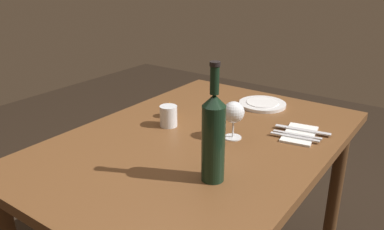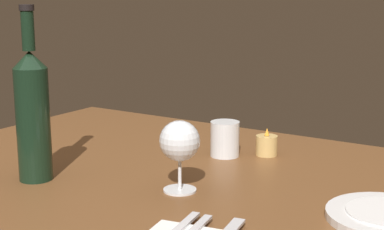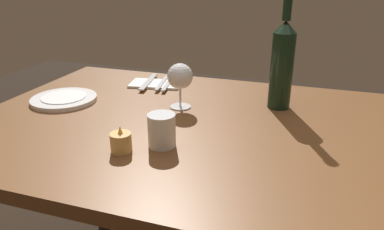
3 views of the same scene
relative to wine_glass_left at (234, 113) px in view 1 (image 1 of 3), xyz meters
The scene contains 10 objects.
dining_table 0.23m from the wine_glass_left, 127.27° to the left, with size 1.30×0.90×0.74m.
wine_glass_left is the anchor object (origin of this frame).
wine_bottle 0.32m from the wine_glass_left, 161.14° to the right, with size 0.07×0.07×0.36m.
water_tumbler 0.28m from the wine_glass_left, 100.25° to the left, with size 0.07×0.07×0.08m.
votive_candle 0.34m from the wine_glass_left, 84.18° to the left, with size 0.05×0.05×0.07m.
dinner_plate 0.40m from the wine_glass_left, ahead, with size 0.21×0.21×0.02m.
folded_napkin 0.27m from the wine_glass_left, 48.82° to the right, with size 0.21×0.14×0.01m.
fork_inner 0.26m from the wine_glass_left, 53.28° to the right, with size 0.04×0.18×0.00m.
fork_outer 0.24m from the wine_glass_left, 58.31° to the right, with size 0.04×0.18×0.00m.
table_knife 0.29m from the wine_glass_left, 44.17° to the right, with size 0.06×0.21×0.00m.
Camera 1 is at (-1.09, -0.75, 1.35)m, focal length 36.38 mm.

